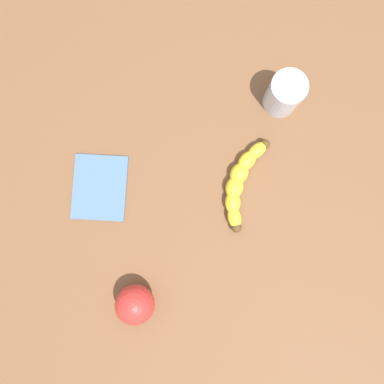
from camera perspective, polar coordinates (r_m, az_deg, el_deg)
The scene contains 5 objects.
wooden_tabletop at distance 83.30cm, azimuth 3.32°, elevation 0.91°, with size 120.00×120.00×3.00cm, color brown.
banana at distance 80.54cm, azimuth 7.22°, elevation 1.50°, with size 17.94×12.69×3.66cm.
smoothie_glass at distance 83.34cm, azimuth 13.51°, elevation 13.91°, with size 7.32×7.32×9.52cm.
apple_fruit at distance 79.55cm, azimuth -8.46°, elevation -16.20°, with size 7.87×7.87×7.87cm, color red.
folded_napkin at distance 83.64cm, azimuth -13.54°, elevation 0.66°, with size 13.88×11.27×0.60cm, color slate.
Camera 1 is at (-7.45, 6.73, 84.19)cm, focal length 35.95 mm.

